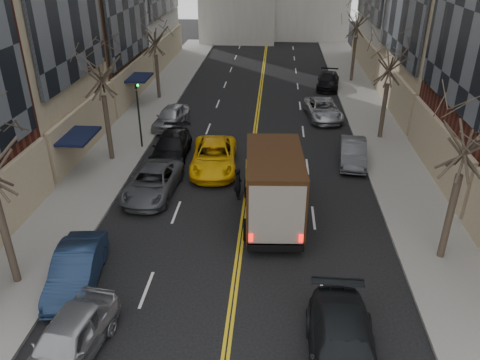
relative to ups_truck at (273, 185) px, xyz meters
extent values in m
cube|color=slate|center=(-10.42, 13.23, -1.82)|extent=(4.00, 66.00, 0.15)
cube|color=slate|center=(7.58, 13.23, -1.82)|extent=(4.00, 66.00, 0.15)
cube|color=black|center=(-11.42, 4.23, 0.51)|extent=(2.00, 3.00, 0.15)
cube|color=black|center=(-12.32, 4.23, -0.54)|extent=(0.20, 3.00, 2.50)
cube|color=black|center=(-11.42, 17.23, 0.51)|extent=(2.00, 3.00, 0.15)
cube|color=black|center=(-12.32, 17.23, -0.54)|extent=(0.20, 3.00, 2.50)
cylinder|color=#382D23|center=(-10.22, -5.77, 0.17)|extent=(0.30, 0.30, 3.83)
cylinder|color=#382D23|center=(-10.22, 6.23, 0.28)|extent=(0.30, 0.30, 4.05)
cylinder|color=#382D23|center=(-10.22, 19.23, 0.10)|extent=(0.30, 0.30, 3.69)
cylinder|color=#382D23|center=(7.38, -2.77, 0.24)|extent=(0.30, 0.30, 3.96)
cylinder|color=#382D23|center=(7.38, 11.23, 0.15)|extent=(0.30, 0.30, 3.78)
cylinder|color=#382D23|center=(7.38, 26.23, 0.33)|extent=(0.30, 0.30, 4.14)
cylinder|color=black|center=(-8.82, 8.23, 0.16)|extent=(0.12, 0.12, 3.80)
imported|color=black|center=(-8.82, 8.23, 2.51)|extent=(0.15, 0.18, 0.90)
sphere|color=#0CE526|center=(-8.67, 8.13, 2.46)|extent=(0.14, 0.14, 0.14)
cube|color=black|center=(0.00, 0.00, -1.30)|extent=(2.75, 7.00, 0.32)
cube|color=black|center=(-0.14, 2.52, -0.23)|extent=(2.62, 1.97, 2.25)
cube|color=black|center=(0.03, -0.59, 0.25)|extent=(2.87, 5.40, 3.22)
cube|color=black|center=(0.19, -3.30, -1.30)|extent=(2.48, 0.33, 0.32)
cube|color=red|center=(-0.88, -3.39, -0.82)|extent=(0.20, 0.08, 0.38)
cube|color=red|center=(1.26, -3.26, -0.82)|extent=(0.20, 0.08, 0.38)
cube|color=gold|center=(-1.28, -0.61, 0.90)|extent=(0.10, 0.97, 0.97)
cube|color=gold|center=(1.34, -0.46, 0.90)|extent=(0.10, 0.97, 0.97)
cylinder|color=black|center=(-1.39, 2.18, -1.38)|extent=(0.36, 1.05, 1.03)
cylinder|color=black|center=(1.14, 2.32, -1.38)|extent=(0.36, 1.05, 1.03)
cylinder|color=black|center=(-1.16, -1.90, -1.38)|extent=(0.36, 1.05, 1.03)
cylinder|color=black|center=(1.37, -1.75, -1.38)|extent=(0.36, 1.05, 1.03)
imported|color=black|center=(2.37, -9.12, -1.09)|extent=(2.35, 5.58, 1.61)
cube|color=black|center=(2.37, -8.32, -0.43)|extent=(0.13, 0.04, 0.09)
cube|color=blue|center=(2.37, -8.35, -0.43)|extent=(0.10, 0.01, 0.06)
imported|color=#F3B60A|center=(-3.61, 5.52, -1.10)|extent=(3.07, 5.92, 1.59)
imported|color=black|center=(-1.86, 1.96, -1.01)|extent=(0.59, 0.74, 1.78)
imported|color=#9C9EA3|center=(-6.52, -9.35, -1.10)|extent=(2.49, 4.85, 1.58)
imported|color=#13223D|center=(-7.72, -5.63, -1.13)|extent=(2.22, 4.80, 1.52)
imported|color=#494C51|center=(-6.52, 2.06, -1.17)|extent=(2.70, 5.34, 1.45)
imported|color=black|center=(-6.52, 6.86, -1.13)|extent=(2.27, 5.31, 1.53)
imported|color=#A7A9AF|center=(-7.72, 12.49, -1.13)|extent=(2.40, 4.70, 1.53)
imported|color=#45484C|center=(4.88, 6.97, -1.17)|extent=(1.99, 4.53, 1.45)
imported|color=#A5A9AD|center=(3.71, 15.26, -1.17)|extent=(3.03, 5.47, 1.45)
imported|color=black|center=(4.88, 23.83, -1.19)|extent=(2.62, 5.09, 1.41)
camera|label=1|loc=(-0.07, -20.05, 10.51)|focal=35.00mm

